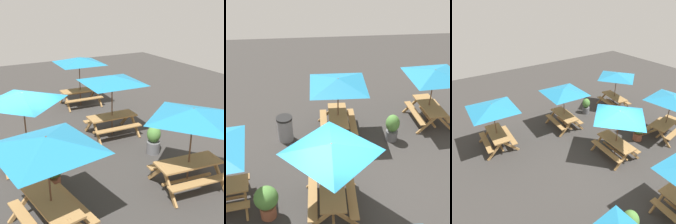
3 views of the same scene
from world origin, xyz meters
The scene contains 7 objects.
ground_plane centered at (0.00, 0.00, 0.00)m, with size 29.36×29.36×0.00m, color #33302D.
picnic_table_0 centered at (-3.84, 3.89, 1.99)m, with size 2.82×2.82×2.34m.
picnic_table_1 centered at (-3.44, 0.20, 1.99)m, with size 2.83×2.83×2.34m.
picnic_table_5 centered at (0.23, -0.31, 1.99)m, with size 2.05×2.05×2.34m.
trash_bin_gray centered at (-3.13, -1.79, 0.49)m, with size 0.59×0.59×0.98m.
potted_plant_0 centered at (-2.75, 2.14, 0.57)m, with size 0.51×0.51×1.07m.
potted_plant_1 centered at (0.41, -2.11, 0.61)m, with size 0.66×0.66×1.04m.
Camera 2 is at (6.41, -0.72, 7.15)m, focal length 50.00 mm.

